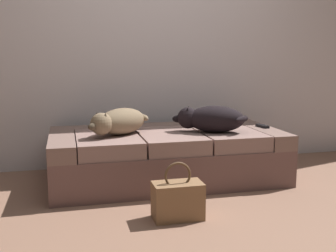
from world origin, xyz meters
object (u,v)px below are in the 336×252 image
object	(u,v)px
dog_tan	(119,122)
dog_dark	(211,119)
tv_remote	(262,126)
handbag	(178,200)
couch	(167,156)

from	to	relation	value
dog_tan	dog_dark	xyz separation A→B (m)	(0.75, -0.06, 0.00)
dog_tan	tv_remote	world-z (taller)	dog_tan
dog_dark	handbag	distance (m)	0.95
tv_remote	handbag	bearing A→B (deg)	-148.94
couch	handbag	xyz separation A→B (m)	(-0.13, -0.85, -0.08)
tv_remote	handbag	distance (m)	1.33
tv_remote	couch	bearing A→B (deg)	169.59
couch	dog_tan	bearing A→B (deg)	-169.62
dog_tan	tv_remote	bearing A→B (deg)	1.99
dog_tan	tv_remote	distance (m)	1.27
dog_dark	handbag	xyz separation A→B (m)	(-0.47, -0.72, -0.41)
dog_dark	handbag	world-z (taller)	dog_dark
couch	tv_remote	world-z (taller)	tv_remote
couch	handbag	distance (m)	0.86
couch	tv_remote	distance (m)	0.89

